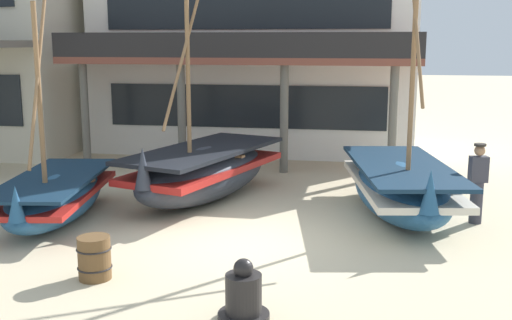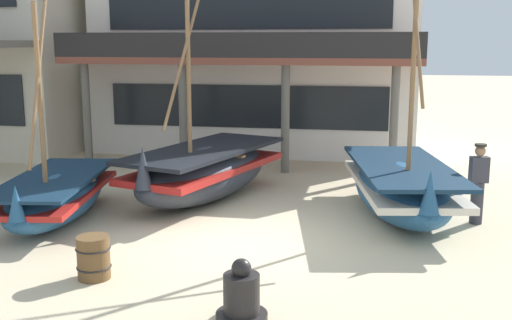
{
  "view_description": "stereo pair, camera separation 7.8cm",
  "coord_description": "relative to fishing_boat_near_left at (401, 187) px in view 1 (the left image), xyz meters",
  "views": [
    {
      "loc": [
        2.11,
        -10.85,
        3.75
      ],
      "look_at": [
        0.0,
        1.0,
        1.4
      ],
      "focal_mm": 42.93,
      "sensor_mm": 36.0,
      "label": 1
    },
    {
      "loc": [
        2.19,
        -10.84,
        3.75
      ],
      "look_at": [
        0.0,
        1.0,
        1.4
      ],
      "focal_mm": 42.93,
      "sensor_mm": 36.0,
      "label": 2
    }
  ],
  "objects": [
    {
      "name": "fisherman_by_hull",
      "position": [
        1.53,
        -0.28,
        0.19
      ],
      "size": [
        0.4,
        0.29,
        1.68
      ],
      "color": "#33333D",
      "rests_on": "ground"
    },
    {
      "name": "harbor_building_main",
      "position": [
        -4.6,
        8.66,
        4.13
      ],
      "size": [
        11.05,
        8.02,
        9.55
      ],
      "color": "white",
      "rests_on": "ground"
    },
    {
      "name": "fishing_boat_far_right",
      "position": [
        -7.21,
        -1.64,
        -0.11
      ],
      "size": [
        2.27,
        4.35,
        4.87
      ],
      "color": "#23517A",
      "rests_on": "ground"
    },
    {
      "name": "wooden_barrel",
      "position": [
        -4.99,
        -4.56,
        -0.29
      ],
      "size": [
        0.56,
        0.56,
        0.7
      ],
      "color": "brown",
      "rests_on": "ground"
    },
    {
      "name": "capstan_winch",
      "position": [
        -2.36,
        -5.58,
        -0.31
      ],
      "size": [
        0.71,
        0.71,
        0.88
      ],
      "color": "black",
      "rests_on": "ground"
    },
    {
      "name": "ground_plane",
      "position": [
        -2.94,
        -2.38,
        -0.64
      ],
      "size": [
        120.0,
        120.0,
        0.0
      ],
      "primitive_type": "plane",
      "color": "beige"
    },
    {
      "name": "fishing_boat_centre_large",
      "position": [
        -4.55,
        0.56,
        0.05
      ],
      "size": [
        3.23,
        5.14,
        5.72
      ],
      "color": "#2D333D",
      "rests_on": "ground"
    },
    {
      "name": "fishing_boat_near_left",
      "position": [
        0.0,
        0.0,
        0.0
      ],
      "size": [
        2.64,
        4.93,
        6.37
      ],
      "color": "#23517A",
      "rests_on": "ground"
    }
  ]
}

